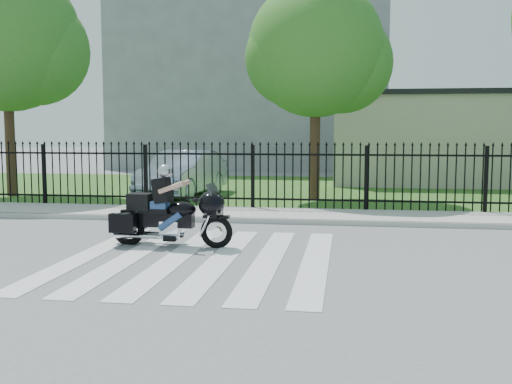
# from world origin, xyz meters

# --- Properties ---
(ground) EXTENTS (120.00, 120.00, 0.00)m
(ground) POSITION_xyz_m (0.00, 0.00, 0.00)
(ground) COLOR slate
(ground) RESTS_ON ground
(crosswalk) EXTENTS (5.00, 5.50, 0.01)m
(crosswalk) POSITION_xyz_m (0.00, 0.00, 0.01)
(crosswalk) COLOR silver
(crosswalk) RESTS_ON ground
(sidewalk) EXTENTS (40.00, 2.00, 0.12)m
(sidewalk) POSITION_xyz_m (0.00, 5.00, 0.06)
(sidewalk) COLOR #ADAAA3
(sidewalk) RESTS_ON ground
(curb) EXTENTS (40.00, 0.12, 0.12)m
(curb) POSITION_xyz_m (0.00, 4.00, 0.06)
(curb) COLOR #ADAAA3
(curb) RESTS_ON ground
(grass_strip) EXTENTS (40.00, 12.00, 0.02)m
(grass_strip) POSITION_xyz_m (0.00, 12.00, 0.01)
(grass_strip) COLOR #26551D
(grass_strip) RESTS_ON ground
(iron_fence) EXTENTS (26.00, 0.04, 1.80)m
(iron_fence) POSITION_xyz_m (0.00, 6.00, 0.90)
(iron_fence) COLOR black
(iron_fence) RESTS_ON ground
(tree_left) EXTENTS (4.80, 4.80, 7.58)m
(tree_left) POSITION_xyz_m (-8.50, 8.50, 5.17)
(tree_left) COLOR #382316
(tree_left) RESTS_ON ground
(tree_mid) EXTENTS (4.20, 4.20, 6.78)m
(tree_mid) POSITION_xyz_m (1.50, 9.00, 4.67)
(tree_mid) COLOR #382316
(tree_mid) RESTS_ON ground
(building_low) EXTENTS (10.00, 6.00, 3.50)m
(building_low) POSITION_xyz_m (7.00, 16.00, 1.75)
(building_low) COLOR #B6AB98
(building_low) RESTS_ON ground
(building_low_roof) EXTENTS (10.20, 6.20, 0.20)m
(building_low_roof) POSITION_xyz_m (7.00, 16.00, 3.60)
(building_low_roof) COLOR black
(building_low_roof) RESTS_ON building_low
(building_tall) EXTENTS (15.00, 10.00, 12.00)m
(building_tall) POSITION_xyz_m (-3.00, 26.00, 6.00)
(building_tall) COLOR #92969A
(building_tall) RESTS_ON ground
(motorcycle_rider) EXTENTS (2.41, 0.79, 1.59)m
(motorcycle_rider) POSITION_xyz_m (-0.86, 1.04, 0.65)
(motorcycle_rider) COLOR black
(motorcycle_rider) RESTS_ON ground
(parked_car) EXTENTS (2.11, 4.71, 1.50)m
(parked_car) POSITION_xyz_m (-2.81, 9.14, 0.77)
(parked_car) COLOR #99A8C1
(parked_car) RESTS_ON grass_strip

